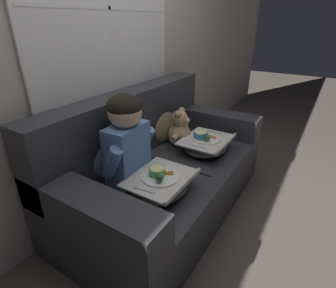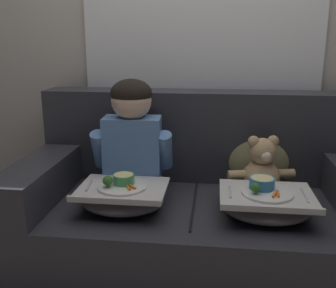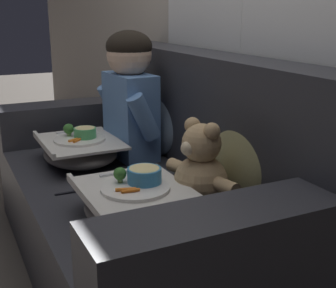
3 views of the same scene
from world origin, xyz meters
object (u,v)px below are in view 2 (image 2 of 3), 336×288
throw_pillow_behind_teddy (259,153)px  lap_tray_child (122,197)px  throw_pillow_behind_child (139,149)px  teddy_bear (262,171)px  lap_tray_teddy (266,204)px  couch (195,209)px  child_figure (132,131)px

throw_pillow_behind_teddy → lap_tray_child: bearing=-147.8°
throw_pillow_behind_child → teddy_bear: bearing=-14.7°
lap_tray_teddy → throw_pillow_behind_teddy: bearing=89.8°
lap_tray_teddy → couch: bearing=146.4°
lap_tray_child → lap_tray_teddy: (0.70, 0.00, 0.00)m
lap_tray_child → throw_pillow_behind_child: bearing=89.9°
teddy_bear → couch: bearing=-175.9°
throw_pillow_behind_child → throw_pillow_behind_teddy: size_ratio=1.03×
throw_pillow_behind_teddy → teddy_bear: throw_pillow_behind_teddy is taller
couch → lap_tray_child: couch is taller
throw_pillow_behind_child → lap_tray_teddy: 0.84m
teddy_bear → lap_tray_teddy: 0.27m
throw_pillow_behind_child → throw_pillow_behind_teddy: (0.70, 0.00, 0.00)m
couch → lap_tray_child: 0.45m
lap_tray_teddy → child_figure: bearing=159.6°
throw_pillow_behind_teddy → lap_tray_teddy: throw_pillow_behind_teddy is taller
child_figure → lap_tray_teddy: (0.70, -0.26, -0.28)m
throw_pillow_behind_child → child_figure: bearing=-90.0°
child_figure → lap_tray_teddy: 0.80m
teddy_bear → lap_tray_teddy: (-0.00, -0.26, -0.08)m
couch → lap_tray_child: size_ratio=4.23×
child_figure → teddy_bear: child_figure is taller
couch → lap_tray_child: (-0.35, -0.23, 0.15)m
teddy_bear → lap_tray_child: (-0.70, -0.26, -0.08)m
lap_tray_child → couch: bearing=33.6°
couch → throw_pillow_behind_teddy: bearing=30.8°
child_figure → lap_tray_teddy: bearing=-20.4°
lap_tray_child → teddy_bear: bearing=20.2°
throw_pillow_behind_teddy → child_figure: 0.74m
throw_pillow_behind_child → child_figure: size_ratio=0.65×
couch → throw_pillow_behind_teddy: 0.49m
child_figure → couch: bearing=-4.6°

